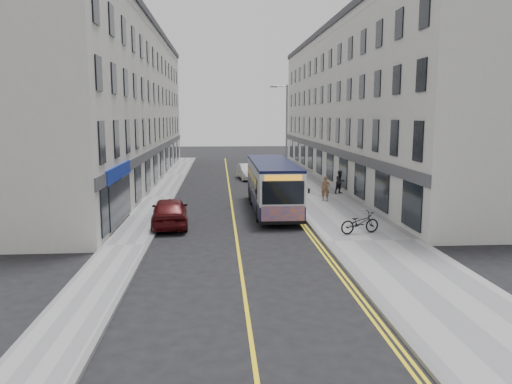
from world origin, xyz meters
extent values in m
plane|color=black|center=(0.00, 0.00, 0.00)|extent=(140.00, 140.00, 0.00)
cube|color=gray|center=(6.25, 12.00, 0.06)|extent=(4.50, 64.00, 0.12)
cube|color=gray|center=(-5.00, 12.00, 0.06)|extent=(2.00, 64.00, 0.12)
cube|color=slate|center=(4.00, 12.00, 0.07)|extent=(0.18, 64.00, 0.13)
cube|color=slate|center=(-4.00, 12.00, 0.07)|extent=(0.18, 64.00, 0.13)
cube|color=yellow|center=(0.00, 12.00, 0.00)|extent=(0.12, 64.00, 0.01)
cube|color=yellow|center=(3.55, 12.00, 0.00)|extent=(0.10, 64.00, 0.01)
cube|color=yellow|center=(3.75, 12.00, 0.00)|extent=(0.10, 64.00, 0.01)
cube|color=silver|center=(11.50, 21.00, 6.50)|extent=(6.00, 46.00, 13.00)
cube|color=silver|center=(-9.00, 21.00, 6.50)|extent=(6.00, 46.00, 13.00)
cylinder|color=gray|center=(4.25, 14.00, 4.00)|extent=(0.14, 0.14, 8.00)
cylinder|color=gray|center=(3.75, 14.00, 7.90)|extent=(1.00, 0.08, 0.08)
cube|color=gray|center=(3.25, 14.00, 7.85)|extent=(0.50, 0.18, 0.12)
cube|color=black|center=(2.41, 6.75, 0.76)|extent=(2.36, 10.40, 0.85)
cube|color=silver|center=(2.41, 6.75, 2.03)|extent=(2.36, 10.40, 1.70)
cube|color=black|center=(2.41, 6.75, 2.96)|extent=(2.38, 10.40, 0.15)
cube|color=black|center=(1.21, 7.32, 1.84)|extent=(0.04, 8.13, 1.09)
cube|color=black|center=(3.61, 7.32, 1.84)|extent=(0.04, 8.13, 1.09)
cube|color=black|center=(2.41, 1.53, 1.94)|extent=(2.13, 0.04, 1.18)
cube|color=orange|center=(2.41, 1.53, 0.80)|extent=(2.22, 0.04, 0.90)
cube|color=orange|center=(2.41, 1.52, 2.69)|extent=(1.89, 0.04, 0.26)
cylinder|color=black|center=(1.34, 3.63, 0.47)|extent=(0.26, 0.95, 0.95)
cylinder|color=black|center=(3.48, 3.63, 0.47)|extent=(0.26, 0.95, 0.95)
cylinder|color=black|center=(1.34, 8.83, 0.47)|extent=(0.26, 0.95, 0.95)
cylinder|color=black|center=(3.48, 8.83, 0.47)|extent=(0.26, 0.95, 0.95)
cylinder|color=black|center=(1.34, 10.53, 0.47)|extent=(0.26, 0.95, 0.95)
cylinder|color=black|center=(3.48, 10.53, 0.47)|extent=(0.26, 0.95, 0.95)
imported|color=black|center=(5.98, 0.13, 0.65)|extent=(2.14, 1.19, 1.06)
imported|color=#895E3E|center=(6.31, 9.57, 0.93)|extent=(0.67, 0.53, 1.62)
imported|color=black|center=(7.99, 12.37, 0.97)|extent=(1.03, 0.95, 1.70)
imported|color=silver|center=(1.80, 21.93, 0.70)|extent=(1.99, 4.38, 1.39)
imported|color=#480C0D|center=(-3.40, 2.87, 0.78)|extent=(2.22, 4.74, 1.57)
camera|label=1|loc=(-0.78, -23.04, 5.82)|focal=35.00mm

